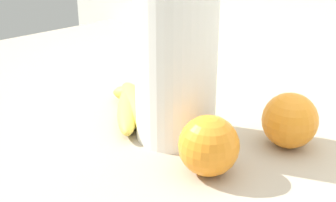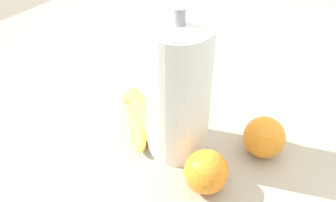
# 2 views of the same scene
# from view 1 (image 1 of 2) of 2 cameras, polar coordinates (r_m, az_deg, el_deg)

# --- Properties ---
(banana_bunch) EXTENTS (0.21, 0.18, 0.04)m
(banana_bunch) POSITION_cam_1_polar(r_m,az_deg,el_deg) (0.79, -2.87, -0.43)
(banana_bunch) COLOR #E0C74C
(banana_bunch) RESTS_ON counter
(orange_far_right) EXTENTS (0.08, 0.08, 0.08)m
(orange_far_right) POSITION_cam_1_polar(r_m,az_deg,el_deg) (0.62, 4.97, -5.42)
(orange_far_right) COLOR orange
(orange_far_right) RESTS_ON counter
(orange_front) EXTENTS (0.08, 0.08, 0.08)m
(orange_front) POSITION_cam_1_polar(r_m,az_deg,el_deg) (0.71, 14.57, -2.29)
(orange_front) COLOR orange
(orange_front) RESTS_ON counter
(paper_towel_roll) EXTENTS (0.12, 0.12, 0.31)m
(paper_towel_roll) POSITION_cam_1_polar(r_m,az_deg,el_deg) (0.68, 0.98, 6.54)
(paper_towel_roll) COLOR white
(paper_towel_roll) RESTS_ON counter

